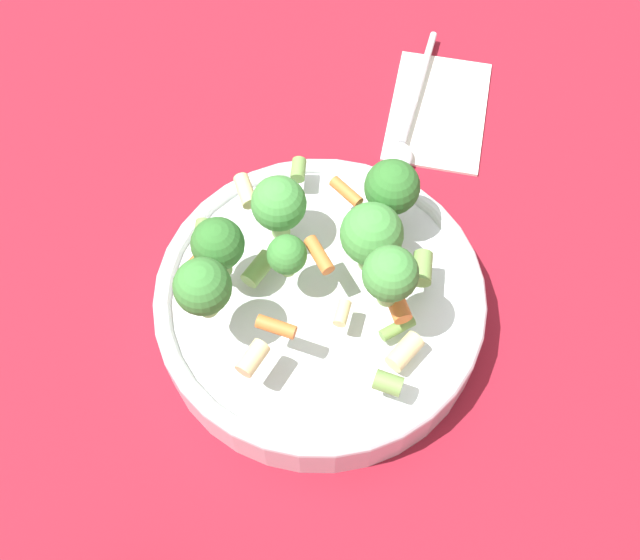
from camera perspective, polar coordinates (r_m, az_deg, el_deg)
name	(u,v)px	position (r m, az deg, el deg)	size (l,w,h in m)	color
ground_plane	(320,317)	(0.61, 0.00, -2.83)	(3.00, 3.00, 0.00)	maroon
bowl	(320,303)	(0.59, 0.00, -1.74)	(0.26, 0.26, 0.05)	silver
pasta_salad	(316,241)	(0.54, -0.27, 3.01)	(0.21, 0.19, 0.09)	#8CB766
napkin	(438,110)	(0.74, 8.99, 12.69)	(0.16, 0.12, 0.01)	white
spoon	(407,126)	(0.71, 6.63, 11.58)	(0.17, 0.08, 0.01)	silver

